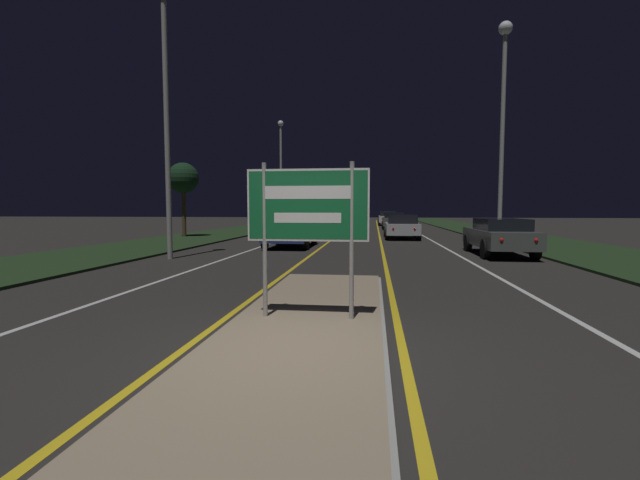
# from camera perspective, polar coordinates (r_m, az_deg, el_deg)

# --- Properties ---
(ground_plane) EXTENTS (160.00, 160.00, 0.00)m
(ground_plane) POSITION_cam_1_polar(r_m,az_deg,el_deg) (5.32, -4.19, -15.31)
(ground_plane) COLOR #282623
(median_island) EXTENTS (2.36, 8.66, 0.10)m
(median_island) POSITION_cam_1_polar(r_m,az_deg,el_deg) (6.72, -1.63, -10.76)
(median_island) COLOR #999993
(median_island) RESTS_ON ground_plane
(verge_left) EXTENTS (5.00, 100.00, 0.08)m
(verge_left) POSITION_cam_1_polar(r_m,az_deg,el_deg) (27.09, -15.63, 0.39)
(verge_left) COLOR #1E3319
(verge_left) RESTS_ON ground_plane
(verge_right) EXTENTS (5.00, 100.00, 0.08)m
(verge_right) POSITION_cam_1_polar(r_m,az_deg,el_deg) (26.38, 25.97, 0.02)
(verge_right) COLOR #1E3319
(verge_right) RESTS_ON ground_plane
(centre_line_yellow_left) EXTENTS (0.12, 70.00, 0.01)m
(centre_line_yellow_left) POSITION_cam_1_polar(r_m,az_deg,el_deg) (30.06, 2.65, 0.84)
(centre_line_yellow_left) COLOR gold
(centre_line_yellow_left) RESTS_ON ground_plane
(centre_line_yellow_right) EXTENTS (0.12, 70.00, 0.01)m
(centre_line_yellow_right) POSITION_cam_1_polar(r_m,az_deg,el_deg) (29.97, 7.89, 0.80)
(centre_line_yellow_right) COLOR gold
(centre_line_yellow_right) RESTS_ON ground_plane
(lane_line_white_left) EXTENTS (0.12, 70.00, 0.01)m
(lane_line_white_left) POSITION_cam_1_polar(r_m,az_deg,el_deg) (30.41, -2.67, 0.88)
(lane_line_white_left) COLOR silver
(lane_line_white_left) RESTS_ON ground_plane
(lane_line_white_right) EXTENTS (0.12, 70.00, 0.01)m
(lane_line_white_right) POSITION_cam_1_polar(r_m,az_deg,el_deg) (30.14, 13.27, 0.74)
(lane_line_white_right) COLOR silver
(lane_line_white_right) RESTS_ON ground_plane
(edge_line_white_left) EXTENTS (0.10, 70.00, 0.01)m
(edge_line_white_left) POSITION_cam_1_polar(r_m,az_deg,el_deg) (31.07, -8.13, 0.91)
(edge_line_white_left) COLOR silver
(edge_line_white_left) RESTS_ON ground_plane
(edge_line_white_right) EXTENTS (0.10, 70.00, 0.01)m
(edge_line_white_right) POSITION_cam_1_polar(r_m,az_deg,el_deg) (30.60, 18.87, 0.68)
(edge_line_white_right) COLOR silver
(edge_line_white_right) RESTS_ON ground_plane
(highway_sign) EXTENTS (1.86, 0.07, 2.37)m
(highway_sign) POSITION_cam_1_polar(r_m,az_deg,el_deg) (6.48, -1.67, 3.83)
(highway_sign) COLOR #9E9E99
(highway_sign) RESTS_ON median_island
(streetlight_left_near) EXTENTS (0.55, 0.55, 9.52)m
(streetlight_left_near) POSITION_cam_1_polar(r_m,az_deg,el_deg) (16.54, -19.90, 19.64)
(streetlight_left_near) COLOR #9E9E99
(streetlight_left_near) RESTS_ON ground_plane
(streetlight_left_far) EXTENTS (0.45, 0.45, 8.69)m
(streetlight_left_far) POSITION_cam_1_polar(r_m,az_deg,el_deg) (34.54, -5.23, 9.98)
(streetlight_left_far) COLOR #9E9E99
(streetlight_left_far) RESTS_ON ground_plane
(streetlight_right_near) EXTENTS (0.56, 0.56, 9.50)m
(streetlight_right_near) POSITION_cam_1_polar(r_m,az_deg,el_deg) (20.31, 23.24, 16.74)
(streetlight_right_near) COLOR #9E9E99
(streetlight_right_near) RESTS_ON ground_plane
(car_receding_0) EXTENTS (1.89, 4.60, 1.39)m
(car_receding_0) POSITION_cam_1_polar(r_m,az_deg,el_deg) (17.55, 22.79, 0.57)
(car_receding_0) COLOR #4C514C
(car_receding_0) RESTS_ON ground_plane
(car_receding_1) EXTENTS (1.99, 4.32, 1.42)m
(car_receding_1) POSITION_cam_1_polar(r_m,az_deg,el_deg) (25.56, 10.82, 1.83)
(car_receding_1) COLOR #B7B7BC
(car_receding_1) RESTS_ON ground_plane
(car_receding_2) EXTENTS (1.93, 4.06, 1.43)m
(car_receding_2) POSITION_cam_1_polar(r_m,az_deg,el_deg) (36.93, 9.77, 2.59)
(car_receding_2) COLOR #4C514C
(car_receding_2) RESTS_ON ground_plane
(car_receding_3) EXTENTS (1.90, 4.57, 1.53)m
(car_receding_3) POSITION_cam_1_polar(r_m,az_deg,el_deg) (45.59, 8.95, 2.96)
(car_receding_3) COLOR silver
(car_receding_3) RESTS_ON ground_plane
(car_approaching_0) EXTENTS (2.02, 4.25, 1.48)m
(car_approaching_0) POSITION_cam_1_polar(r_m,az_deg,el_deg) (19.80, -3.87, 1.32)
(car_approaching_0) COLOR navy
(car_approaching_0) RESTS_ON ground_plane
(roadside_palm_left) EXTENTS (1.84, 1.84, 4.45)m
(roadside_palm_left) POSITION_cam_1_polar(r_m,az_deg,el_deg) (27.27, -17.78, 7.77)
(roadside_palm_left) COLOR #4C3823
(roadside_palm_left) RESTS_ON verge_left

